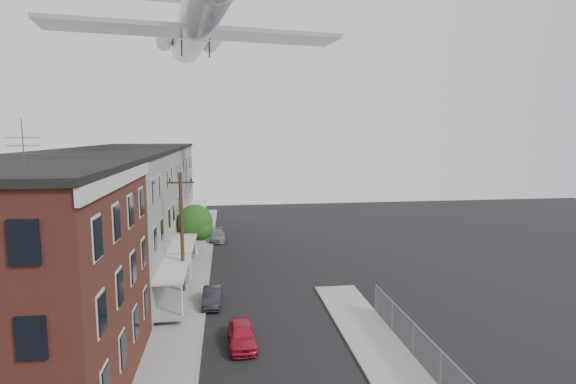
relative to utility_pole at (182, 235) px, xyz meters
name	(u,v)px	position (x,y,z in m)	size (l,w,h in m)	color
sidewalk_left	(192,273)	(0.10, 6.00, -4.61)	(3.00, 62.00, 0.12)	gray
sidewalk_right	(400,379)	(11.10, -12.00, -4.61)	(3.00, 26.00, 0.12)	gray
curb_left	(209,272)	(1.55, 6.00, -4.60)	(0.15, 62.00, 0.14)	gray
curb_right	(371,381)	(9.65, -12.00, -4.60)	(0.15, 26.00, 0.14)	gray
corner_building	(5,285)	(-6.40, -11.00, 0.49)	(10.31, 12.30, 12.15)	#341310
row_house_a	(77,236)	(-6.36, -1.50, 0.45)	(11.98, 7.00, 10.30)	slate
row_house_b	(106,216)	(-6.36, 5.50, 0.45)	(11.98, 7.00, 10.30)	gray
row_house_c	(126,203)	(-6.36, 12.50, 0.45)	(11.98, 7.00, 10.30)	slate
row_house_d	(140,193)	(-6.36, 19.50, 0.45)	(11.98, 7.00, 10.30)	gray
row_house_e	(150,186)	(-6.36, 26.50, 0.45)	(11.98, 7.00, 10.30)	slate
chainlink_fence	(441,369)	(12.60, -13.00, -3.68)	(0.06, 18.06, 1.90)	gray
utility_pole	(182,235)	(0.00, 0.00, 0.00)	(1.80, 0.26, 9.00)	black
street_tree	(196,224)	(0.33, 9.92, -1.22)	(3.22, 3.20, 5.20)	black
car_near	(242,335)	(3.80, -7.46, -4.04)	(1.49, 3.71, 1.26)	#AD162B
car_mid	(212,297)	(2.00, -1.24, -4.10)	(1.22, 3.51, 1.16)	black
car_far	(217,236)	(2.00, 17.36, -4.09)	(1.65, 4.05, 1.18)	slate
airplane	(195,25)	(0.69, 10.05, 16.27)	(24.34, 27.80, 7.99)	white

